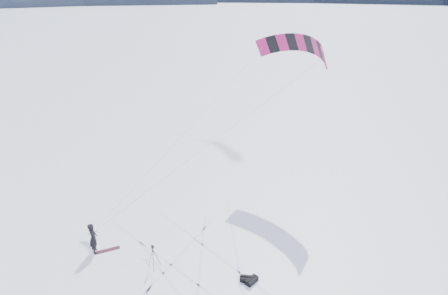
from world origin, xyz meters
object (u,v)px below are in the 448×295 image
tripod (153,254)px  gear_bag_a (252,280)px  gear_bag_b (247,279)px  snowboard (107,250)px  snowkiter (96,252)px

tripod → gear_bag_a: size_ratio=1.76×
gear_bag_a → gear_bag_b: 0.29m
gear_bag_a → gear_bag_b: gear_bag_a is taller
gear_bag_a → gear_bag_b: bearing=107.1°
snowboard → gear_bag_b: bearing=-40.0°
snowkiter → gear_bag_b: size_ratio=2.47×
snowkiter → snowboard: (0.63, -0.16, 0.02)m
tripod → snowboard: bearing=119.3°
snowkiter → gear_bag_a: size_ratio=2.40×
snowboard → gear_bag_a: bearing=-40.3°
tripod → gear_bag_a: (4.23, -3.28, -0.76)m
snowboard → gear_bag_b: size_ratio=1.84×
snowkiter → snowboard: 0.65m
snowkiter → gear_bag_b: snowkiter is taller
snowboard → snowkiter: bearing=167.5°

